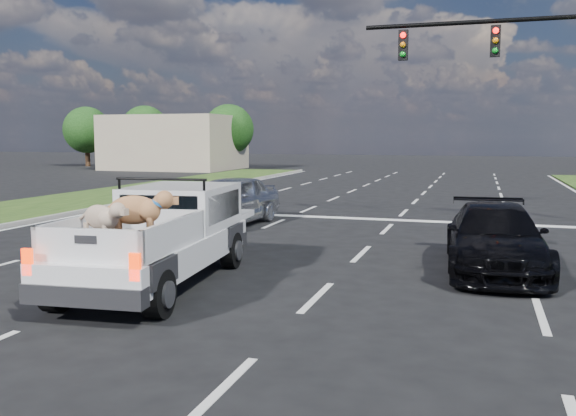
{
  "coord_description": "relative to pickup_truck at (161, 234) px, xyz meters",
  "views": [
    {
      "loc": [
        4.3,
        -9.66,
        2.68
      ],
      "look_at": [
        0.61,
        2.0,
        1.25
      ],
      "focal_mm": 38.0,
      "sensor_mm": 36.0,
      "label": 1
    }
  ],
  "objects": [
    {
      "name": "ground",
      "position": [
        1.22,
        -0.12,
        -0.91
      ],
      "size": [
        160.0,
        160.0,
        0.0
      ],
      "primitive_type": "plane",
      "color": "black",
      "rests_on": "ground"
    },
    {
      "name": "road_markings",
      "position": [
        1.22,
        6.44,
        -0.9
      ],
      "size": [
        17.75,
        60.0,
        0.01
      ],
      "color": "silver",
      "rests_on": "ground"
    },
    {
      "name": "curb_left",
      "position": [
        -7.83,
        5.88,
        -0.84
      ],
      "size": [
        0.15,
        60.0,
        0.14
      ],
      "primitive_type": "cube",
      "color": "gray",
      "rests_on": "ground"
    },
    {
      "name": "building_left",
      "position": [
        -18.78,
        35.88,
        1.29
      ],
      "size": [
        10.0,
        8.0,
        4.4
      ],
      "primitive_type": "cube",
      "color": "tan",
      "rests_on": "ground"
    },
    {
      "name": "tree_far_a",
      "position": [
        -28.78,
        37.88,
        2.38
      ],
      "size": [
        4.2,
        4.2,
        5.4
      ],
      "color": "#332114",
      "rests_on": "ground"
    },
    {
      "name": "tree_far_b",
      "position": [
        -22.78,
        37.88,
        2.38
      ],
      "size": [
        4.2,
        4.2,
        5.4
      ],
      "color": "#332114",
      "rests_on": "ground"
    },
    {
      "name": "tree_far_c",
      "position": [
        -14.78,
        37.88,
        2.38
      ],
      "size": [
        4.2,
        4.2,
        5.4
      ],
      "color": "#332114",
      "rests_on": "ground"
    },
    {
      "name": "pickup_truck",
      "position": [
        0.0,
        0.0,
        0.0
      ],
      "size": [
        2.36,
        5.34,
        1.94
      ],
      "rotation": [
        0.0,
        0.0,
        0.1
      ],
      "color": "black",
      "rests_on": "ground"
    },
    {
      "name": "silver_sedan",
      "position": [
        -1.75,
        7.23,
        -0.15
      ],
      "size": [
        2.16,
        4.61,
        1.53
      ],
      "primitive_type": "imported",
      "rotation": [
        0.0,
        0.0,
        -0.08
      ],
      "color": "#BBBDC3",
      "rests_on": "ground"
    },
    {
      "name": "black_coupe",
      "position": [
        5.85,
        2.95,
        -0.25
      ],
      "size": [
        2.14,
        4.67,
        1.32
      ],
      "primitive_type": "imported",
      "rotation": [
        0.0,
        0.0,
        0.06
      ],
      "color": "black",
      "rests_on": "ground"
    }
  ]
}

